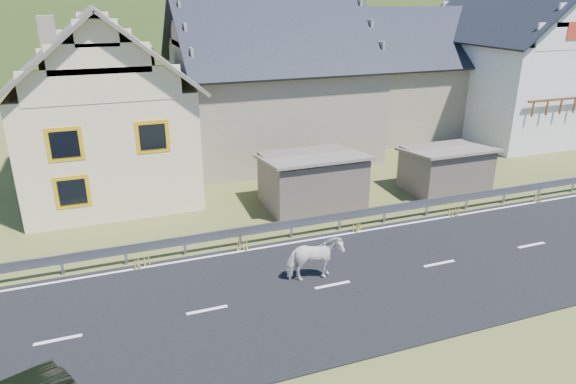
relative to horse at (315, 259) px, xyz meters
name	(u,v)px	position (x,y,z in m)	size (l,w,h in m)	color
ground	(439,265)	(4.41, -0.52, -0.78)	(160.00, 160.00, 0.00)	#454B1E
road	(439,264)	(4.41, -0.52, -0.76)	(60.00, 7.00, 0.04)	black
lane_markings	(439,263)	(4.41, -0.52, -0.73)	(60.00, 6.60, 0.01)	silver
guardrail	(385,210)	(4.41, 3.16, -0.22)	(28.10, 0.09, 0.75)	#93969B
shed_left	(312,181)	(2.41, 5.98, 0.32)	(4.30, 3.30, 2.40)	#6C5F52
shed_right	(445,170)	(8.91, 5.48, 0.22)	(3.80, 2.90, 2.20)	#6C5F52
house_cream	(103,95)	(-5.60, 11.48, 3.58)	(7.80, 9.80, 8.30)	beige
house_stone_a	(271,71)	(3.41, 14.48, 3.85)	(10.80, 9.80, 8.90)	gray
house_stone_b	(405,66)	(13.41, 16.48, 3.46)	(9.80, 8.80, 8.10)	gray
house_white	(513,54)	(19.41, 13.48, 4.28)	(8.80, 10.80, 9.70)	white
mountain	(142,81)	(9.41, 179.48, -20.78)	(440.00, 280.00, 260.00)	#233813
horse	(315,259)	(0.00, 0.00, 0.00)	(1.75, 0.80, 1.48)	silver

